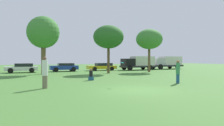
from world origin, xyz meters
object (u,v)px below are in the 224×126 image
(bystander_sitting, at_px, (91,75))
(parked_car_blue, at_px, (64,67))
(delivery_truck_black, at_px, (138,62))
(delivery_truck_silver, at_px, (167,62))
(tree_3, at_px, (149,39))
(frisbee, at_px, (122,63))
(parked_car_white, at_px, (22,68))
(person_thrower, at_px, (45,72))
(parked_car_yellow, at_px, (102,67))
(tree_2, at_px, (108,37))
(tree_1, at_px, (43,33))
(person_catcher, at_px, (178,71))

(bystander_sitting, bearing_deg, parked_car_blue, 89.33)
(delivery_truck_black, height_order, delivery_truck_silver, delivery_truck_silver)
(tree_3, distance_m, delivery_truck_black, 6.39)
(frisbee, relative_size, parked_car_white, 0.06)
(frisbee, relative_size, bystander_sitting, 0.24)
(bystander_sitting, height_order, delivery_truck_silver, delivery_truck_silver)
(delivery_truck_black, bearing_deg, parked_car_blue, -2.29)
(tree_3, distance_m, parked_car_white, 17.78)
(person_thrower, xyz_separation_m, parked_car_yellow, (10.25, 17.32, -0.36))
(tree_3, relative_size, delivery_truck_black, 1.02)
(delivery_truck_black, bearing_deg, parked_car_yellow, -7.03)
(tree_2, relative_size, delivery_truck_silver, 1.01)
(frisbee, xyz_separation_m, delivery_truck_silver, (17.99, 18.16, -0.30))
(person_thrower, xyz_separation_m, tree_1, (0.97, 12.52, 3.96))
(parked_car_white, bearing_deg, delivery_truck_silver, -178.44)
(parked_car_white, relative_size, delivery_truck_black, 0.69)
(bystander_sitting, distance_m, parked_car_yellow, 15.11)
(delivery_truck_silver, bearing_deg, tree_3, 37.77)
(bystander_sitting, bearing_deg, tree_3, 35.19)
(person_thrower, height_order, person_catcher, person_thrower)
(bystander_sitting, relative_size, delivery_truck_silver, 0.17)
(person_thrower, bearing_deg, delivery_truck_silver, 44.24)
(person_catcher, relative_size, parked_car_blue, 0.43)
(person_thrower, distance_m, parked_car_white, 16.77)
(person_catcher, xyz_separation_m, delivery_truck_black, (7.08, 17.72, 0.35))
(tree_2, xyz_separation_m, tree_3, (6.34, 0.34, -0.01))
(person_thrower, distance_m, parked_car_blue, 17.57)
(person_thrower, relative_size, delivery_truck_black, 0.33)
(delivery_truck_black, bearing_deg, delivery_truck_silver, -172.92)
(tree_1, bearing_deg, frisbee, -73.49)
(parked_car_blue, bearing_deg, delivery_truck_black, 177.71)
(frisbee, height_order, parked_car_blue, frisbee)
(delivery_truck_silver, bearing_deg, tree_2, 24.36)
(parked_car_yellow, bearing_deg, delivery_truck_black, 172.97)
(parked_car_blue, bearing_deg, person_thrower, 76.06)
(person_catcher, bearing_deg, parked_car_blue, -67.25)
(frisbee, distance_m, tree_2, 12.70)
(tree_1, bearing_deg, tree_3, -5.03)
(parked_car_blue, distance_m, delivery_truck_silver, 18.69)
(tree_3, bearing_deg, tree_2, -176.90)
(parked_car_blue, xyz_separation_m, delivery_truck_silver, (18.67, 0.32, 0.61))
(person_catcher, height_order, tree_2, tree_2)
(frisbee, distance_m, tree_1, 14.30)
(tree_1, relative_size, parked_car_white, 1.70)
(frisbee, height_order, delivery_truck_silver, delivery_truck_silver)
(parked_car_white, bearing_deg, frisbee, 109.90)
(delivery_truck_black, bearing_deg, person_catcher, 68.21)
(person_thrower, height_order, tree_2, tree_2)
(person_thrower, distance_m, parked_car_yellow, 20.13)
(parked_car_blue, bearing_deg, tree_2, 126.30)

